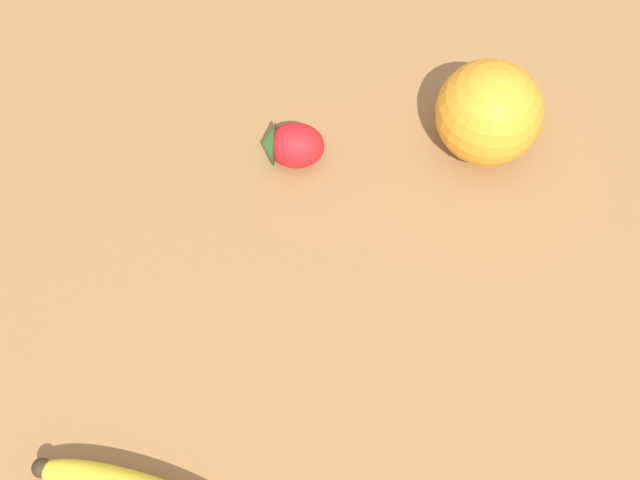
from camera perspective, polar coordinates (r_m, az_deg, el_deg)
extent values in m
plane|color=olive|center=(0.66, 0.33, -10.57)|extent=(3.00, 3.00, 0.00)
sphere|color=#2D2314|center=(0.65, -17.39, -13.75)|extent=(0.01, 0.01, 0.01)
sphere|color=orange|center=(0.73, 10.75, 8.01)|extent=(0.09, 0.09, 0.09)
ellipsoid|color=red|center=(0.73, -1.56, 6.07)|extent=(0.05, 0.05, 0.04)
cone|color=#337A33|center=(0.73, -3.33, 6.16)|extent=(0.04, 0.02, 0.04)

